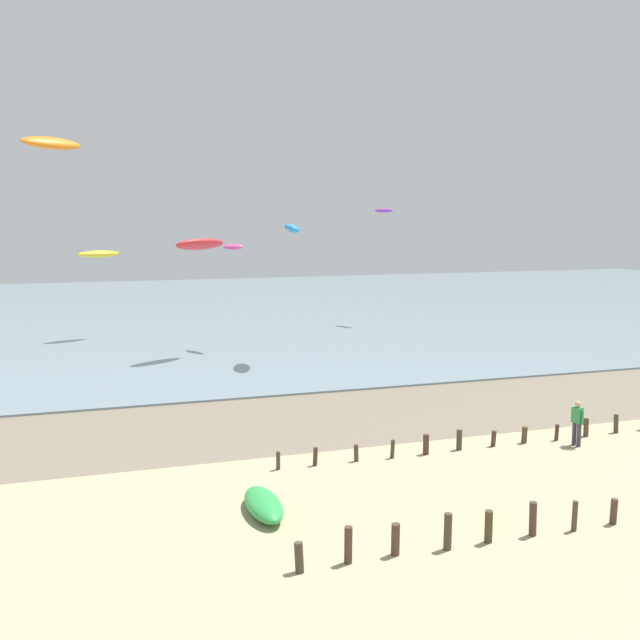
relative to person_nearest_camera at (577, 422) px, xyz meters
name	(u,v)px	position (x,y,z in m)	size (l,w,h in m)	color
wet_sand_strip	(270,423)	(-10.09, 6.66, -0.91)	(120.00, 8.76, 0.01)	#7A6D59
sea	(162,312)	(-10.09, 46.04, -0.87)	(160.00, 70.00, 0.10)	gray
groyne_mid	(544,518)	(-5.86, -6.41, -0.47)	(15.84, 0.37, 1.02)	#413D2C
groyne_far	(594,427)	(1.50, 0.89, -0.57)	(23.75, 0.35, 0.82)	#423C23
person_nearest_camera	(577,422)	(0.00, 0.00, 0.00)	(0.29, 0.56, 1.71)	#383842
grounded_kite	(263,504)	(-12.71, -2.67, -0.64)	(2.73, 0.98, 0.55)	green
kite_aloft_0	(51,143)	(-18.33, 13.59, 10.88)	(2.94, 0.94, 0.47)	orange
kite_aloft_2	(292,229)	(-5.58, 18.85, 6.96)	(2.77, 0.89, 0.44)	#2384D1
kite_aloft_4	(99,254)	(-15.89, 31.48, 5.10)	(3.05, 0.98, 0.49)	yellow
kite_aloft_5	(200,244)	(-10.38, 22.00, 6.02)	(3.60, 1.15, 0.58)	red
kite_aloft_6	(233,247)	(-7.84, 24.59, 5.74)	(2.01, 0.64, 0.32)	#E54C99
kite_aloft_7	(384,211)	(5.95, 32.46, 8.16)	(1.92, 0.61, 0.31)	purple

